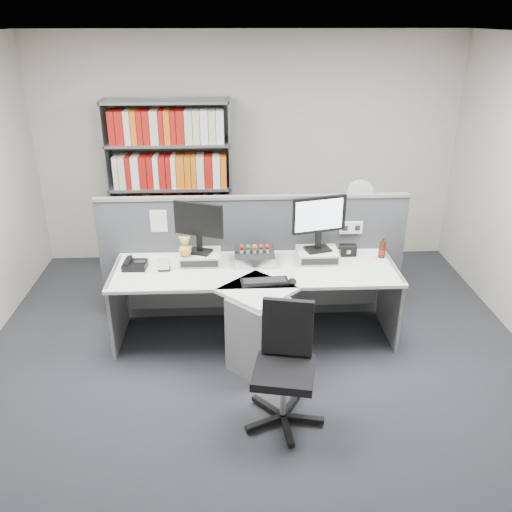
{
  "coord_description": "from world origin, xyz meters",
  "views": [
    {
      "loc": [
        -0.2,
        -3.61,
        2.83
      ],
      "look_at": [
        0.0,
        0.65,
        0.92
      ],
      "focal_mm": 37.78,
      "sensor_mm": 36.0,
      "label": 1
    }
  ],
  "objects_px": {
    "mouse": "(292,281)",
    "desk_calendar": "(164,265)",
    "speaker": "(348,250)",
    "filing_cabinet": "(355,251)",
    "monitor_right": "(319,219)",
    "desk_phone": "(134,265)",
    "desktop_pc": "(254,257)",
    "shelving_unit": "(171,190)",
    "keyboard": "(265,282)",
    "cola_bottle": "(382,250)",
    "office_chair": "(285,362)",
    "desk": "(256,306)",
    "monitor_left": "(199,223)",
    "desk_fan": "(359,196)"
  },
  "relations": [
    {
      "from": "desk_phone",
      "to": "filing_cabinet",
      "type": "relative_size",
      "value": 0.31
    },
    {
      "from": "desk_calendar",
      "to": "filing_cabinet",
      "type": "relative_size",
      "value": 0.19
    },
    {
      "from": "desk",
      "to": "monitor_left",
      "type": "relative_size",
      "value": 5.41
    },
    {
      "from": "speaker",
      "to": "filing_cabinet",
      "type": "xyz_separation_m",
      "value": [
        0.3,
        0.92,
        -0.42
      ]
    },
    {
      "from": "keyboard",
      "to": "desk_phone",
      "type": "bearing_deg",
      "value": 162.94
    },
    {
      "from": "monitor_right",
      "to": "desk_phone",
      "type": "xyz_separation_m",
      "value": [
        -1.69,
        -0.1,
        -0.38
      ]
    },
    {
      "from": "mouse",
      "to": "desktop_pc",
      "type": "bearing_deg",
      "value": 123.53
    },
    {
      "from": "speaker",
      "to": "filing_cabinet",
      "type": "height_order",
      "value": "speaker"
    },
    {
      "from": "keyboard",
      "to": "desk_calendar",
      "type": "xyz_separation_m",
      "value": [
        -0.89,
        0.3,
        0.04
      ]
    },
    {
      "from": "keyboard",
      "to": "shelving_unit",
      "type": "distance_m",
      "value": 2.17
    },
    {
      "from": "monitor_right",
      "to": "mouse",
      "type": "height_order",
      "value": "monitor_right"
    },
    {
      "from": "speaker",
      "to": "shelving_unit",
      "type": "xyz_separation_m",
      "value": [
        -1.8,
        1.37,
        0.2
      ]
    },
    {
      "from": "monitor_left",
      "to": "cola_bottle",
      "type": "distance_m",
      "value": 1.75
    },
    {
      "from": "mouse",
      "to": "speaker",
      "type": "bearing_deg",
      "value": 43.72
    },
    {
      "from": "desk_calendar",
      "to": "speaker",
      "type": "relative_size",
      "value": 0.83
    },
    {
      "from": "shelving_unit",
      "to": "keyboard",
      "type": "bearing_deg",
      "value": -63.25
    },
    {
      "from": "desk_phone",
      "to": "filing_cabinet",
      "type": "distance_m",
      "value": 2.59
    },
    {
      "from": "office_chair",
      "to": "desk_calendar",
      "type": "bearing_deg",
      "value": 131.29
    },
    {
      "from": "desk_calendar",
      "to": "cola_bottle",
      "type": "xyz_separation_m",
      "value": [
        2.04,
        0.19,
        0.03
      ]
    },
    {
      "from": "desk_phone",
      "to": "desk_calendar",
      "type": "bearing_deg",
      "value": -12.88
    },
    {
      "from": "cola_bottle",
      "to": "office_chair",
      "type": "distance_m",
      "value": 1.71
    },
    {
      "from": "desk",
      "to": "mouse",
      "type": "bearing_deg",
      "value": -16.71
    },
    {
      "from": "speaker",
      "to": "shelving_unit",
      "type": "bearing_deg",
      "value": 142.72
    },
    {
      "from": "desktop_pc",
      "to": "desk_fan",
      "type": "xyz_separation_m",
      "value": [
        1.2,
        1.03,
        0.24
      ]
    },
    {
      "from": "desktop_pc",
      "to": "mouse",
      "type": "xyz_separation_m",
      "value": [
        0.31,
        -0.46,
        -0.03
      ]
    },
    {
      "from": "monitor_right",
      "to": "cola_bottle",
      "type": "distance_m",
      "value": 0.71
    },
    {
      "from": "mouse",
      "to": "desk_calendar",
      "type": "relative_size",
      "value": 0.82
    },
    {
      "from": "desk",
      "to": "keyboard",
      "type": "distance_m",
      "value": 0.3
    },
    {
      "from": "monitor_right",
      "to": "shelving_unit",
      "type": "height_order",
      "value": "shelving_unit"
    },
    {
      "from": "desk_fan",
      "to": "speaker",
      "type": "bearing_deg",
      "value": -107.88
    },
    {
      "from": "desk_phone",
      "to": "desktop_pc",
      "type": "bearing_deg",
      "value": 4.48
    },
    {
      "from": "desk_calendar",
      "to": "desk_fan",
      "type": "bearing_deg",
      "value": 30.17
    },
    {
      "from": "mouse",
      "to": "speaker",
      "type": "distance_m",
      "value": 0.82
    },
    {
      "from": "filing_cabinet",
      "to": "monitor_right",
      "type": "bearing_deg",
      "value": -120.83
    },
    {
      "from": "desk_phone",
      "to": "filing_cabinet",
      "type": "bearing_deg",
      "value": 25.85
    },
    {
      "from": "cola_bottle",
      "to": "shelving_unit",
      "type": "distance_m",
      "value": 2.56
    },
    {
      "from": "speaker",
      "to": "desktop_pc",
      "type": "bearing_deg",
      "value": -173.36
    },
    {
      "from": "desktop_pc",
      "to": "monitor_right",
      "type": "bearing_deg",
      "value": 1.18
    },
    {
      "from": "desk_phone",
      "to": "speaker",
      "type": "bearing_deg",
      "value": 5.46
    },
    {
      "from": "cola_bottle",
      "to": "desk_fan",
      "type": "height_order",
      "value": "desk_fan"
    },
    {
      "from": "monitor_left",
      "to": "mouse",
      "type": "distance_m",
      "value": 1.01
    },
    {
      "from": "cola_bottle",
      "to": "desktop_pc",
      "type": "bearing_deg",
      "value": -178.05
    },
    {
      "from": "monitor_left",
      "to": "mouse",
      "type": "xyz_separation_m",
      "value": [
        0.81,
        -0.48,
        -0.37
      ]
    },
    {
      "from": "mouse",
      "to": "desk_calendar",
      "type": "height_order",
      "value": "desk_calendar"
    },
    {
      "from": "desk",
      "to": "keyboard",
      "type": "xyz_separation_m",
      "value": [
        0.07,
        -0.07,
        0.28
      ]
    },
    {
      "from": "keyboard",
      "to": "filing_cabinet",
      "type": "xyz_separation_m",
      "value": [
        1.13,
        1.47,
        -0.38
      ]
    },
    {
      "from": "desktop_pc",
      "to": "desk_phone",
      "type": "distance_m",
      "value": 1.1
    },
    {
      "from": "speaker",
      "to": "filing_cabinet",
      "type": "relative_size",
      "value": 0.23
    },
    {
      "from": "filing_cabinet",
      "to": "desk",
      "type": "bearing_deg",
      "value": -130.61
    },
    {
      "from": "desktop_pc",
      "to": "cola_bottle",
      "type": "relative_size",
      "value": 1.72
    }
  ]
}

